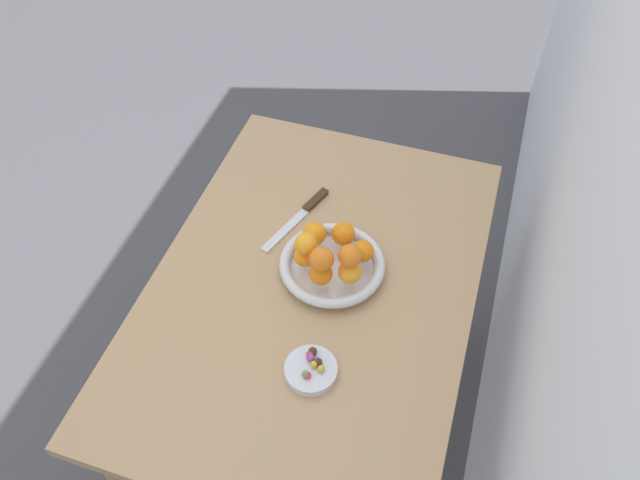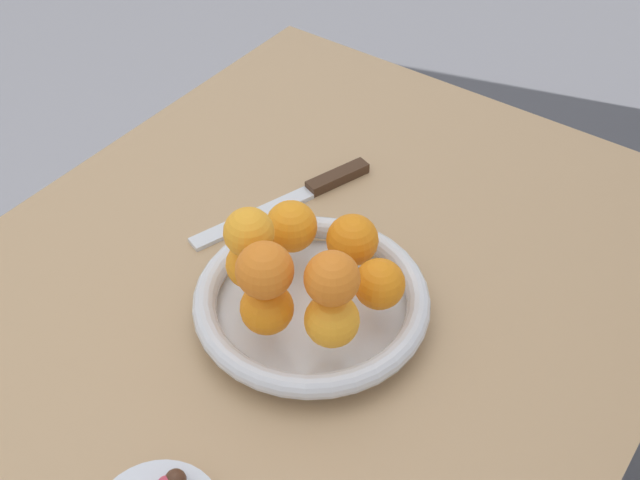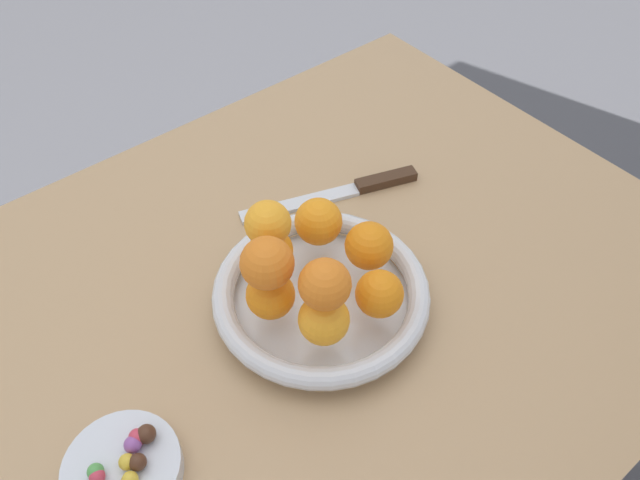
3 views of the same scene
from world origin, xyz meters
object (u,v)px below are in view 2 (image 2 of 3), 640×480
(dining_table, at_px, (265,381))
(orange_4, at_px, (332,320))
(orange_3, at_px, (267,308))
(orange_0, at_px, (352,240))
(candy_ball_7, at_px, (176,480))
(orange_2, at_px, (250,264))
(orange_5, at_px, (379,284))
(orange_6, at_px, (332,278))
(fruit_bowl, at_px, (312,303))
(knife, at_px, (299,196))
(orange_8, at_px, (249,233))
(orange_1, at_px, (291,226))
(orange_7, at_px, (265,270))

(dining_table, height_order, orange_4, orange_4)
(dining_table, bearing_deg, orange_3, 57.61)
(orange_0, distance_m, candy_ball_7, 0.31)
(dining_table, distance_m, orange_2, 0.16)
(orange_3, distance_m, orange_5, 0.12)
(orange_2, bearing_deg, orange_0, 143.61)
(orange_0, distance_m, orange_6, 0.12)
(fruit_bowl, xyz_separation_m, candy_ball_7, (0.24, 0.03, 0.01))
(orange_5, bearing_deg, orange_0, -122.30)
(orange_2, distance_m, orange_4, 0.12)
(candy_ball_7, height_order, knife, candy_ball_7)
(orange_0, relative_size, knife, 0.23)
(orange_3, xyz_separation_m, orange_8, (-0.03, -0.05, 0.05))
(orange_0, xyz_separation_m, knife, (-0.08, -0.14, -0.06))
(orange_2, distance_m, orange_8, 0.05)
(orange_0, height_order, candy_ball_7, orange_0)
(orange_0, bearing_deg, orange_1, -72.06)
(dining_table, bearing_deg, orange_1, -163.47)
(fruit_bowl, relative_size, orange_0, 4.46)
(fruit_bowl, relative_size, knife, 1.01)
(orange_2, relative_size, orange_7, 0.93)
(dining_table, relative_size, candy_ball_7, 57.02)
(orange_4, height_order, orange_7, orange_7)
(orange_4, xyz_separation_m, orange_7, (0.03, -0.06, 0.06))
(orange_5, bearing_deg, orange_6, -11.81)
(orange_1, height_order, candy_ball_7, orange_1)
(orange_4, relative_size, orange_8, 1.06)
(candy_ball_7, xyz_separation_m, knife, (-0.39, -0.16, -0.03))
(orange_8, bearing_deg, fruit_bowl, 119.27)
(orange_0, distance_m, orange_1, 0.07)
(dining_table, height_order, candy_ball_7, candy_ball_7)
(orange_7, bearing_deg, knife, -150.16)
(dining_table, height_order, orange_7, orange_7)
(orange_3, height_order, orange_4, same)
(orange_8, bearing_deg, orange_7, 53.95)
(candy_ball_7, bearing_deg, orange_3, -167.83)
(orange_0, xyz_separation_m, orange_7, (0.13, -0.01, 0.05))
(orange_2, bearing_deg, knife, -158.43)
(orange_3, bearing_deg, orange_7, 48.30)
(dining_table, xyz_separation_m, orange_3, (0.02, 0.02, 0.16))
(orange_4, xyz_separation_m, orange_6, (-0.00, -0.00, 0.05))
(orange_4, distance_m, orange_8, 0.12)
(orange_5, relative_size, orange_8, 1.03)
(orange_4, bearing_deg, orange_0, -155.98)
(fruit_bowl, bearing_deg, orange_8, -60.73)
(fruit_bowl, bearing_deg, orange_6, 54.30)
(fruit_bowl, xyz_separation_m, knife, (-0.15, -0.13, -0.02))
(knife, bearing_deg, orange_8, 22.63)
(dining_table, distance_m, orange_1, 0.18)
(orange_6, bearing_deg, orange_3, -65.05)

